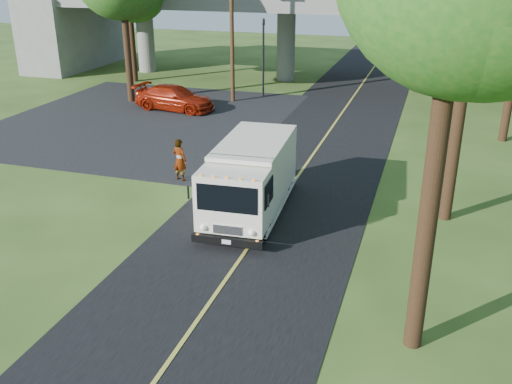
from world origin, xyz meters
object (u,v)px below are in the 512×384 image
at_px(traffic_signal, 263,49).
at_px(step_van, 251,177).
at_px(pedestrian, 180,160).
at_px(utility_pole, 232,30).
at_px(red_sedan, 175,98).

relative_size(traffic_signal, step_van, 0.79).
distance_m(traffic_signal, pedestrian, 16.61).
bearing_deg(utility_pole, red_sedan, -129.85).
bearing_deg(red_sedan, utility_pole, -33.50).
relative_size(step_van, red_sedan, 1.26).
height_order(utility_pole, red_sedan, utility_pole).
xyz_separation_m(step_van, red_sedan, (-9.42, 13.48, -0.71)).
bearing_deg(step_van, utility_pole, 108.24).
relative_size(utility_pole, pedestrian, 4.85).
bearing_deg(pedestrian, traffic_signal, -71.83).
height_order(traffic_signal, red_sedan, traffic_signal).
distance_m(red_sedan, pedestrian, 12.43).
xyz_separation_m(utility_pole, red_sedan, (-2.71, -3.25, -3.84)).
bearing_deg(utility_pole, pedestrian, -79.17).
distance_m(traffic_signal, utility_pole, 2.86).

